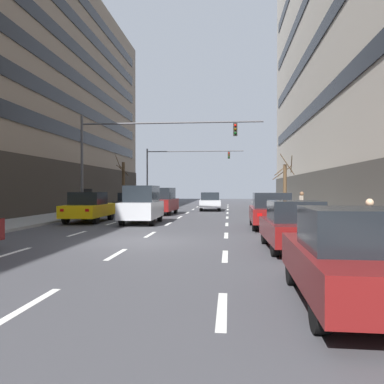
# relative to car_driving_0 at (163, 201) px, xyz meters

# --- Properties ---
(ground_plane) EXTENTS (120.00, 120.00, 0.00)m
(ground_plane) POSITION_rel_car_driving_0_xyz_m (1.64, -14.70, -1.00)
(ground_plane) COLOR #424247
(sidewalk_right) EXTENTS (3.45, 80.00, 0.14)m
(sidewalk_right) POSITION_rel_car_driving_0_xyz_m (9.79, -14.70, -0.93)
(sidewalk_right) COLOR gray
(sidewalk_right) RESTS_ON ground
(lane_stripe_l1_s3) EXTENTS (0.16, 2.00, 0.01)m
(lane_stripe_l1_s3) POSITION_rel_car_driving_0_xyz_m (-1.57, -17.70, -1.00)
(lane_stripe_l1_s3) COLOR silver
(lane_stripe_l1_s3) RESTS_ON ground
(lane_stripe_l1_s4) EXTENTS (0.16, 2.00, 0.01)m
(lane_stripe_l1_s4) POSITION_rel_car_driving_0_xyz_m (-1.57, -12.70, -1.00)
(lane_stripe_l1_s4) COLOR silver
(lane_stripe_l1_s4) RESTS_ON ground
(lane_stripe_l1_s5) EXTENTS (0.16, 2.00, 0.01)m
(lane_stripe_l1_s5) POSITION_rel_car_driving_0_xyz_m (-1.57, -7.70, -1.00)
(lane_stripe_l1_s5) COLOR silver
(lane_stripe_l1_s5) RESTS_ON ground
(lane_stripe_l1_s6) EXTENTS (0.16, 2.00, 0.01)m
(lane_stripe_l1_s6) POSITION_rel_car_driving_0_xyz_m (-1.57, -2.70, -1.00)
(lane_stripe_l1_s6) COLOR silver
(lane_stripe_l1_s6) RESTS_ON ground
(lane_stripe_l1_s7) EXTENTS (0.16, 2.00, 0.01)m
(lane_stripe_l1_s7) POSITION_rel_car_driving_0_xyz_m (-1.57, 2.30, -1.00)
(lane_stripe_l1_s7) COLOR silver
(lane_stripe_l1_s7) RESTS_ON ground
(lane_stripe_l1_s8) EXTENTS (0.16, 2.00, 0.01)m
(lane_stripe_l1_s8) POSITION_rel_car_driving_0_xyz_m (-1.57, 7.30, -1.00)
(lane_stripe_l1_s8) COLOR silver
(lane_stripe_l1_s8) RESTS_ON ground
(lane_stripe_l1_s9) EXTENTS (0.16, 2.00, 0.01)m
(lane_stripe_l1_s9) POSITION_rel_car_driving_0_xyz_m (-1.57, 12.30, -1.00)
(lane_stripe_l1_s9) COLOR silver
(lane_stripe_l1_s9) RESTS_ON ground
(lane_stripe_l1_s10) EXTENTS (0.16, 2.00, 0.01)m
(lane_stripe_l1_s10) POSITION_rel_car_driving_0_xyz_m (-1.57, 17.30, -1.00)
(lane_stripe_l1_s10) COLOR silver
(lane_stripe_l1_s10) RESTS_ON ground
(lane_stripe_l2_s2) EXTENTS (0.16, 2.00, 0.01)m
(lane_stripe_l2_s2) POSITION_rel_car_driving_0_xyz_m (1.64, -22.70, -1.00)
(lane_stripe_l2_s2) COLOR silver
(lane_stripe_l2_s2) RESTS_ON ground
(lane_stripe_l2_s3) EXTENTS (0.16, 2.00, 0.01)m
(lane_stripe_l2_s3) POSITION_rel_car_driving_0_xyz_m (1.64, -17.70, -1.00)
(lane_stripe_l2_s3) COLOR silver
(lane_stripe_l2_s3) RESTS_ON ground
(lane_stripe_l2_s4) EXTENTS (0.16, 2.00, 0.01)m
(lane_stripe_l2_s4) POSITION_rel_car_driving_0_xyz_m (1.64, -12.70, -1.00)
(lane_stripe_l2_s4) COLOR silver
(lane_stripe_l2_s4) RESTS_ON ground
(lane_stripe_l2_s5) EXTENTS (0.16, 2.00, 0.01)m
(lane_stripe_l2_s5) POSITION_rel_car_driving_0_xyz_m (1.64, -7.70, -1.00)
(lane_stripe_l2_s5) COLOR silver
(lane_stripe_l2_s5) RESTS_ON ground
(lane_stripe_l2_s6) EXTENTS (0.16, 2.00, 0.01)m
(lane_stripe_l2_s6) POSITION_rel_car_driving_0_xyz_m (1.64, -2.70, -1.00)
(lane_stripe_l2_s6) COLOR silver
(lane_stripe_l2_s6) RESTS_ON ground
(lane_stripe_l2_s7) EXTENTS (0.16, 2.00, 0.01)m
(lane_stripe_l2_s7) POSITION_rel_car_driving_0_xyz_m (1.64, 2.30, -1.00)
(lane_stripe_l2_s7) COLOR silver
(lane_stripe_l2_s7) RESTS_ON ground
(lane_stripe_l2_s8) EXTENTS (0.16, 2.00, 0.01)m
(lane_stripe_l2_s8) POSITION_rel_car_driving_0_xyz_m (1.64, 7.30, -1.00)
(lane_stripe_l2_s8) COLOR silver
(lane_stripe_l2_s8) RESTS_ON ground
(lane_stripe_l2_s9) EXTENTS (0.16, 2.00, 0.01)m
(lane_stripe_l2_s9) POSITION_rel_car_driving_0_xyz_m (1.64, 12.30, -1.00)
(lane_stripe_l2_s9) COLOR silver
(lane_stripe_l2_s9) RESTS_ON ground
(lane_stripe_l2_s10) EXTENTS (0.16, 2.00, 0.01)m
(lane_stripe_l2_s10) POSITION_rel_car_driving_0_xyz_m (1.64, 17.30, -1.00)
(lane_stripe_l2_s10) COLOR silver
(lane_stripe_l2_s10) RESTS_ON ground
(lane_stripe_l3_s2) EXTENTS (0.16, 2.00, 0.01)m
(lane_stripe_l3_s2) POSITION_rel_car_driving_0_xyz_m (4.85, -22.70, -1.00)
(lane_stripe_l3_s2) COLOR silver
(lane_stripe_l3_s2) RESTS_ON ground
(lane_stripe_l3_s3) EXTENTS (0.16, 2.00, 0.01)m
(lane_stripe_l3_s3) POSITION_rel_car_driving_0_xyz_m (4.85, -17.70, -1.00)
(lane_stripe_l3_s3) COLOR silver
(lane_stripe_l3_s3) RESTS_ON ground
(lane_stripe_l3_s4) EXTENTS (0.16, 2.00, 0.01)m
(lane_stripe_l3_s4) POSITION_rel_car_driving_0_xyz_m (4.85, -12.70, -1.00)
(lane_stripe_l3_s4) COLOR silver
(lane_stripe_l3_s4) RESTS_ON ground
(lane_stripe_l3_s5) EXTENTS (0.16, 2.00, 0.01)m
(lane_stripe_l3_s5) POSITION_rel_car_driving_0_xyz_m (4.85, -7.70, -1.00)
(lane_stripe_l3_s5) COLOR silver
(lane_stripe_l3_s5) RESTS_ON ground
(lane_stripe_l3_s6) EXTENTS (0.16, 2.00, 0.01)m
(lane_stripe_l3_s6) POSITION_rel_car_driving_0_xyz_m (4.85, -2.70, -1.00)
(lane_stripe_l3_s6) COLOR silver
(lane_stripe_l3_s6) RESTS_ON ground
(lane_stripe_l3_s7) EXTENTS (0.16, 2.00, 0.01)m
(lane_stripe_l3_s7) POSITION_rel_car_driving_0_xyz_m (4.85, 2.30, -1.00)
(lane_stripe_l3_s7) COLOR silver
(lane_stripe_l3_s7) RESTS_ON ground
(lane_stripe_l3_s8) EXTENTS (0.16, 2.00, 0.01)m
(lane_stripe_l3_s8) POSITION_rel_car_driving_0_xyz_m (4.85, 7.30, -1.00)
(lane_stripe_l3_s8) COLOR silver
(lane_stripe_l3_s8) RESTS_ON ground
(lane_stripe_l3_s9) EXTENTS (0.16, 2.00, 0.01)m
(lane_stripe_l3_s9) POSITION_rel_car_driving_0_xyz_m (4.85, 12.30, -1.00)
(lane_stripe_l3_s9) COLOR silver
(lane_stripe_l3_s9) RESTS_ON ground
(lane_stripe_l3_s10) EXTENTS (0.16, 2.00, 0.01)m
(lane_stripe_l3_s10) POSITION_rel_car_driving_0_xyz_m (4.85, 17.30, -1.00)
(lane_stripe_l3_s10) COLOR silver
(lane_stripe_l3_s10) RESTS_ON ground
(car_driving_0) EXTENTS (1.93, 4.23, 2.01)m
(car_driving_0) POSITION_rel_car_driving_0_xyz_m (0.00, 0.00, 0.00)
(car_driving_0) COLOR black
(car_driving_0) RESTS_ON ground
(car_driving_2) EXTENTS (1.91, 4.40, 2.11)m
(car_driving_2) POSITION_rel_car_driving_0_xyz_m (0.12, -7.57, 0.05)
(car_driving_2) COLOR black
(car_driving_2) RESTS_ON ground
(car_driving_3) EXTENTS (1.83, 4.33, 1.62)m
(car_driving_3) POSITION_rel_car_driving_0_xyz_m (-3.11, 2.48, -0.20)
(car_driving_3) COLOR black
(car_driving_3) RESTS_ON ground
(car_driving_4) EXTENTS (2.00, 4.39, 1.61)m
(car_driving_4) POSITION_rel_car_driving_0_xyz_m (3.29, 5.58, -0.21)
(car_driving_4) COLOR black
(car_driving_4) RESTS_ON ground
(taxi_driving_5) EXTENTS (2.02, 4.69, 1.94)m
(taxi_driving_5) POSITION_rel_car_driving_0_xyz_m (-3.17, -6.89, -0.14)
(taxi_driving_5) COLOR black
(taxi_driving_5) RESTS_ON ground
(car_parked_0) EXTENTS (1.93, 4.41, 1.64)m
(car_parked_0) POSITION_rel_car_driving_0_xyz_m (7.01, -22.31, -0.19)
(car_parked_0) COLOR black
(car_parked_0) RESTS_ON ground
(car_parked_1) EXTENTS (1.85, 4.23, 1.57)m
(car_parked_1) POSITION_rel_car_driving_0_xyz_m (7.01, -16.37, -0.23)
(car_parked_1) COLOR black
(car_parked_1) RESTS_ON ground
(car_parked_2) EXTENTS (2.02, 4.69, 1.75)m
(car_parked_2) POSITION_rel_car_driving_0_xyz_m (7.01, -9.59, -0.14)
(car_parked_2) COLOR black
(car_parked_2) RESTS_ON ground
(traffic_signal_0) EXTENTS (12.52, 0.35, 6.85)m
(traffic_signal_0) POSITION_rel_car_driving_0_xyz_m (-1.23, -2.79, 3.99)
(traffic_signal_0) COLOR #4C4C51
(traffic_signal_0) RESTS_ON sidewalk_left
(traffic_signal_1) EXTENTS (12.02, 0.34, 6.79)m
(traffic_signal_1) POSITION_rel_car_driving_0_xyz_m (-1.41, 18.89, 4.04)
(traffic_signal_1) COLOR #4C4C51
(traffic_signal_1) RESTS_ON sidewalk_left
(street_tree_1) EXTENTS (1.61, 1.60, 4.56)m
(street_tree_1) POSITION_rel_car_driving_0_xyz_m (9.45, 2.89, 1.18)
(street_tree_1) COLOR #4C3823
(street_tree_1) RESTS_ON sidewalk_right
(street_tree_2) EXTENTS (1.58, 1.07, 5.39)m
(street_tree_2) POSITION_rel_car_driving_0_xyz_m (-6.17, 11.38, 1.53)
(street_tree_2) COLOR #4C3823
(street_tree_2) RESTS_ON sidewalk_left
(pedestrian_0) EXTENTS (0.30, 0.51, 1.65)m
(pedestrian_0) POSITION_rel_car_driving_0_xyz_m (8.85, -7.62, 0.10)
(pedestrian_0) COLOR #383D59
(pedestrian_0) RESTS_ON sidewalk_right
(pedestrian_1) EXTENTS (0.31, 0.50, 1.55)m
(pedestrian_1) POSITION_rel_car_driving_0_xyz_m (8.59, -18.47, 0.03)
(pedestrian_1) COLOR black
(pedestrian_1) RESTS_ON sidewalk_right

